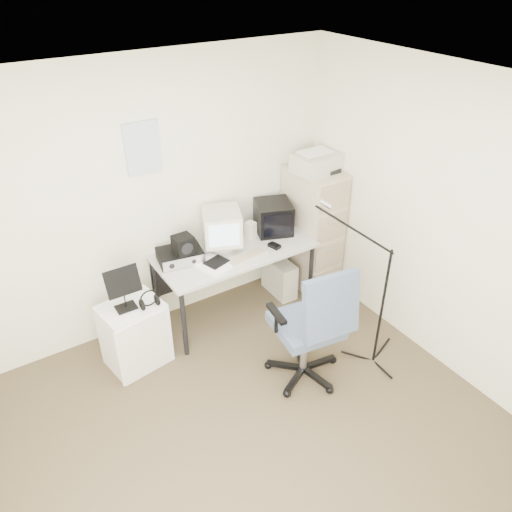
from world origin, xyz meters
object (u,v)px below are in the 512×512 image
filing_cabinet (312,229)px  office_chair (306,323)px  side_cart (135,334)px  desk (235,281)px

filing_cabinet → office_chair: 1.42m
side_cart → desk: bearing=-1.5°
filing_cabinet → desk: bearing=-178.2°
filing_cabinet → desk: (-0.95, -0.03, -0.29)m
filing_cabinet → desk: size_ratio=0.87×
desk → filing_cabinet: bearing=1.8°
side_cart → filing_cabinet: bearing=-4.1°
filing_cabinet → desk: filing_cabinet is taller
filing_cabinet → office_chair: bearing=-129.7°
filing_cabinet → side_cart: (-2.05, -0.18, -0.34)m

